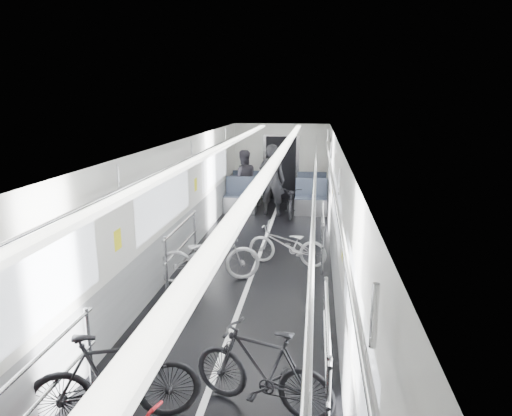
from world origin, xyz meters
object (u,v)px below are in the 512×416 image
(bike_left_far, at_px, (209,256))
(person_seated, at_px, (243,179))
(bike_aisle, at_px, (292,201))
(bike_left_mid, at_px, (115,379))
(person_standing, at_px, (272,180))
(bike_right_near, at_px, (262,369))
(bike_right_mid, at_px, (287,245))

(bike_left_far, distance_m, person_seated, 5.60)
(bike_aisle, bearing_deg, bike_left_mid, -98.74)
(person_standing, bearing_deg, bike_left_far, 87.42)
(bike_left_mid, relative_size, person_seated, 0.97)
(person_seated, bearing_deg, bike_right_near, 82.01)
(bike_right_near, height_order, person_seated, person_seated)
(bike_left_far, bearing_deg, bike_right_mid, -69.82)
(bike_left_far, height_order, person_standing, person_standing)
(person_seated, bearing_deg, bike_left_mid, 73.00)
(bike_left_mid, height_order, bike_aisle, bike_left_mid)
(person_seated, bearing_deg, person_standing, 122.96)
(bike_left_far, relative_size, bike_right_near, 1.15)
(bike_left_mid, distance_m, bike_aisle, 8.66)
(bike_left_far, height_order, bike_aisle, bike_left_far)
(bike_right_near, bearing_deg, person_seated, -152.53)
(bike_aisle, distance_m, person_seated, 1.70)
(bike_left_mid, relative_size, bike_right_near, 1.07)
(bike_right_near, xyz_separation_m, bike_aisle, (-0.14, 8.14, -0.05))
(bike_aisle, height_order, person_standing, person_standing)
(bike_left_mid, xyz_separation_m, bike_right_near, (1.40, 0.42, -0.03))
(bike_right_near, xyz_separation_m, bike_right_mid, (-0.03, 4.29, -0.06))
(person_standing, bearing_deg, bike_right_near, 99.80)
(bike_right_mid, relative_size, person_standing, 0.79)
(bike_left_mid, height_order, bike_right_mid, bike_left_mid)
(bike_left_far, xyz_separation_m, bike_right_mid, (1.31, 1.00, -0.06))
(bike_left_mid, xyz_separation_m, bike_right_mid, (1.38, 4.71, -0.09))
(person_seated, bearing_deg, bike_right_mid, 90.82)
(bike_left_far, xyz_separation_m, person_seated, (-0.28, 5.58, 0.39))
(bike_left_mid, xyz_separation_m, person_standing, (0.70, 8.56, 0.49))
(bike_left_far, bearing_deg, bike_left_mid, 161.90)
(person_standing, bearing_deg, bike_left_mid, 90.18)
(bike_right_mid, xyz_separation_m, person_seated, (-1.59, 4.58, 0.45))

